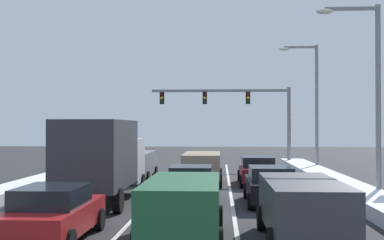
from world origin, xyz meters
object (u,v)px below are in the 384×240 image
sedan_maroon_right_lane_third (257,171)px  box_truck_left_lane_second (103,156)px  suv_charcoal_right_lane_nearest (303,205)px  traffic_light_gantry (240,106)px  street_lamp_right_near (369,84)px  sedan_navy_center_lane_second (191,184)px  sedan_black_right_lane_second (270,185)px  suv_green_center_lane_nearest (183,204)px  suv_tan_center_lane_third (202,165)px  suv_gray_left_lane_third (134,164)px  street_lamp_right_mid (312,97)px  sedan_red_left_lane_nearest (53,213)px

sedan_maroon_right_lane_third → box_truck_left_lane_second: (-6.76, -6.94, 1.14)m
suv_charcoal_right_lane_nearest → sedan_maroon_right_lane_third: size_ratio=1.09×
box_truck_left_lane_second → traffic_light_gantry: size_ratio=0.66×
box_truck_left_lane_second → street_lamp_right_near: street_lamp_right_near is taller
sedan_navy_center_lane_second → street_lamp_right_near: bearing=6.6°
sedan_black_right_lane_second → traffic_light_gantry: 20.16m
suv_green_center_lane_nearest → street_lamp_right_near: 11.43m
suv_tan_center_lane_third → suv_gray_left_lane_third: size_ratio=1.00×
sedan_black_right_lane_second → street_lamp_right_mid: bearing=73.9°
sedan_maroon_right_lane_third → box_truck_left_lane_second: 9.75m
suv_tan_center_lane_third → sedan_red_left_lane_nearest: bearing=-103.9°
sedan_black_right_lane_second → sedan_maroon_right_lane_third: bearing=90.2°
sedan_navy_center_lane_second → sedan_red_left_lane_nearest: (-3.33, -7.29, 0.00)m
suv_gray_left_lane_third → sedan_navy_center_lane_second: bearing=-65.0°
sedan_red_left_lane_nearest → street_lamp_right_near: street_lamp_right_near is taller
sedan_red_left_lane_nearest → street_lamp_right_mid: bearing=63.8°
sedan_maroon_right_lane_third → sedan_red_left_lane_nearest: size_ratio=1.00×
sedan_red_left_lane_nearest → suv_charcoal_right_lane_nearest: bearing=1.6°
suv_green_center_lane_nearest → box_truck_left_lane_second: box_truck_left_lane_second is taller
suv_tan_center_lane_third → traffic_light_gantry: size_ratio=0.45×
sedan_maroon_right_lane_third → sedan_navy_center_lane_second: (-3.15, -6.66, 0.00)m
suv_tan_center_lane_third → street_lamp_right_mid: street_lamp_right_mid is taller
sedan_navy_center_lane_second → suv_gray_left_lane_third: (-3.67, 7.88, 0.25)m
suv_green_center_lane_nearest → sedan_red_left_lane_nearest: suv_green_center_lane_nearest is taller
suv_charcoal_right_lane_nearest → sedan_navy_center_lane_second: bearing=115.4°
traffic_light_gantry → street_lamp_right_mid: size_ratio=1.26×
sedan_maroon_right_lane_third → suv_gray_left_lane_third: (-6.83, 1.22, 0.25)m
sedan_navy_center_lane_second → sedan_red_left_lane_nearest: size_ratio=1.00×
suv_green_center_lane_nearest → box_truck_left_lane_second: (-3.77, 6.81, 0.88)m
sedan_maroon_right_lane_third → suv_green_center_lane_nearest: (-2.99, -13.76, 0.25)m
street_lamp_right_near → street_lamp_right_mid: size_ratio=0.94×
sedan_maroon_right_lane_third → street_lamp_right_near: bearing=-53.8°
suv_tan_center_lane_third → traffic_light_gantry: bearing=78.7°
sedan_navy_center_lane_second → street_lamp_right_mid: (7.41, 14.50, 4.40)m
suv_gray_left_lane_third → sedan_maroon_right_lane_third: bearing=-10.1°
sedan_red_left_lane_nearest → street_lamp_right_near: size_ratio=0.55×
suv_charcoal_right_lane_nearest → sedan_red_left_lane_nearest: bearing=-178.4°
suv_charcoal_right_lane_nearest → sedan_black_right_lane_second: 6.95m
suv_green_center_lane_nearest → street_lamp_right_near: street_lamp_right_near is taller
box_truck_left_lane_second → suv_charcoal_right_lane_nearest: bearing=-44.4°
suv_tan_center_lane_third → street_lamp_right_near: street_lamp_right_near is taller
street_lamp_right_near → sedan_red_left_lane_nearest: bearing=-142.8°
suv_green_center_lane_nearest → street_lamp_right_mid: street_lamp_right_mid is taller
sedan_red_left_lane_nearest → sedan_navy_center_lane_second: bearing=65.5°
suv_tan_center_lane_third → street_lamp_right_near: 10.17m
sedan_maroon_right_lane_third → suv_green_center_lane_nearest: 14.08m
sedan_black_right_lane_second → sedan_navy_center_lane_second: 3.19m
suv_green_center_lane_nearest → traffic_light_gantry: 27.08m
sedan_black_right_lane_second → suv_green_center_lane_nearest: suv_green_center_lane_nearest is taller
street_lamp_right_near → street_lamp_right_mid: bearing=90.0°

